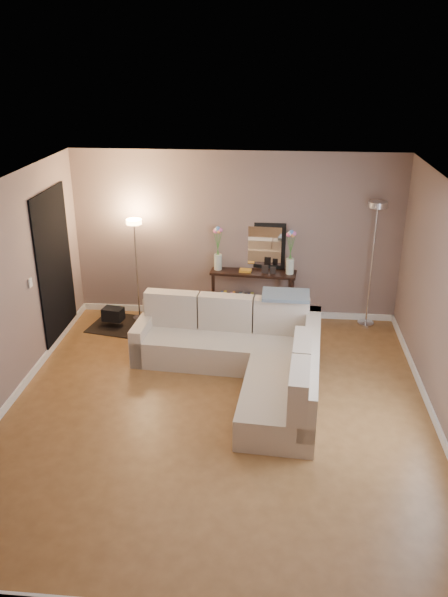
# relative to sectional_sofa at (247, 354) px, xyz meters

# --- Properties ---
(floor) EXTENTS (5.00, 5.50, 0.01)m
(floor) POSITION_rel_sectional_sofa_xyz_m (-0.29, -0.82, -0.33)
(floor) COLOR olive
(floor) RESTS_ON ground
(ceiling) EXTENTS (5.00, 5.50, 0.01)m
(ceiling) POSITION_rel_sectional_sofa_xyz_m (-0.29, -0.82, 2.28)
(ceiling) COLOR white
(ceiling) RESTS_ON ground
(wall_back) EXTENTS (5.00, 0.02, 2.60)m
(wall_back) POSITION_rel_sectional_sofa_xyz_m (-0.29, 1.94, 0.98)
(wall_back) COLOR #7F6962
(wall_back) RESTS_ON ground
(wall_front) EXTENTS (5.00, 0.02, 2.60)m
(wall_front) POSITION_rel_sectional_sofa_xyz_m (-0.29, -3.58, 0.98)
(wall_front) COLOR #7F6962
(wall_front) RESTS_ON ground
(baseboard_back) EXTENTS (5.00, 0.03, 0.10)m
(baseboard_back) POSITION_rel_sectional_sofa_xyz_m (-0.29, 1.91, -0.27)
(baseboard_back) COLOR white
(baseboard_back) RESTS_ON ground
(baseboard_left) EXTENTS (0.03, 5.50, 0.10)m
(baseboard_left) POSITION_rel_sectional_sofa_xyz_m (-2.78, -0.82, -0.27)
(baseboard_left) COLOR white
(baseboard_left) RESTS_ON ground
(baseboard_right) EXTENTS (0.03, 5.50, 0.10)m
(baseboard_right) POSITION_rel_sectional_sofa_xyz_m (2.19, -0.82, -0.27)
(baseboard_right) COLOR white
(baseboard_right) RESTS_ON ground
(doorway) EXTENTS (0.02, 1.20, 2.20)m
(doorway) POSITION_rel_sectional_sofa_xyz_m (-2.77, 0.88, 0.78)
(doorway) COLOR black
(doorway) RESTS_ON ground
(switch_plate) EXTENTS (0.02, 0.08, 0.12)m
(switch_plate) POSITION_rel_sectional_sofa_xyz_m (-2.77, 0.03, 0.88)
(switch_plate) COLOR white
(switch_plate) RESTS_ON ground
(sectional_sofa) EXTENTS (2.53, 2.55, 0.87)m
(sectional_sofa) POSITION_rel_sectional_sofa_xyz_m (0.00, 0.00, 0.00)
(sectional_sofa) COLOR beige
(sectional_sofa) RESTS_ON floor
(throw_blanket) EXTENTS (0.63, 0.38, 0.08)m
(throw_blanket) POSITION_rel_sectional_sofa_xyz_m (0.48, 0.57, 0.60)
(throw_blanket) COLOR slate
(throw_blanket) RESTS_ON sectional_sofa
(console_table) EXTENTS (1.33, 0.45, 0.80)m
(console_table) POSITION_rel_sectional_sofa_xyz_m (-0.09, 1.78, 0.13)
(console_table) COLOR black
(console_table) RESTS_ON floor
(leaning_mirror) EXTENTS (0.92, 0.12, 0.72)m
(leaning_mirror) POSITION_rel_sectional_sofa_xyz_m (0.01, 1.94, 0.85)
(leaning_mirror) COLOR black
(leaning_mirror) RESTS_ON console_table
(table_decor) EXTENTS (0.55, 0.13, 0.13)m
(table_decor) POSITION_rel_sectional_sofa_xyz_m (-0.01, 1.74, 0.51)
(table_decor) COLOR orange
(table_decor) RESTS_ON console_table
(flower_vase_left) EXTENTS (0.15, 0.13, 0.69)m
(flower_vase_left) POSITION_rel_sectional_sofa_xyz_m (-0.56, 1.82, 0.77)
(flower_vase_left) COLOR silver
(flower_vase_left) RESTS_ON console_table
(flower_vase_right) EXTENTS (0.15, 0.13, 0.69)m
(flower_vase_right) POSITION_rel_sectional_sofa_xyz_m (0.55, 1.73, 0.77)
(flower_vase_right) COLOR silver
(flower_vase_right) RESTS_ON console_table
(floor_lamp_lit) EXTENTS (0.27, 0.27, 1.62)m
(floor_lamp_lit) POSITION_rel_sectional_sofa_xyz_m (-1.79, 1.62, 0.82)
(floor_lamp_lit) COLOR silver
(floor_lamp_lit) RESTS_ON floor
(floor_lamp_unlit) EXTENTS (0.29, 0.29, 1.94)m
(floor_lamp_unlit) POSITION_rel_sectional_sofa_xyz_m (1.76, 1.75, 1.05)
(floor_lamp_unlit) COLOR silver
(floor_lamp_unlit) RESTS_ON floor
(charcoal_rug) EXTENTS (1.19, 0.98, 0.01)m
(charcoal_rug) POSITION_rel_sectional_sofa_xyz_m (-1.93, 1.33, -0.32)
(charcoal_rug) COLOR black
(charcoal_rug) RESTS_ON floor
(black_bag) EXTENTS (0.33, 0.26, 0.19)m
(black_bag) POSITION_rel_sectional_sofa_xyz_m (-2.12, 1.29, -0.10)
(black_bag) COLOR black
(black_bag) RESTS_ON charcoal_rug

